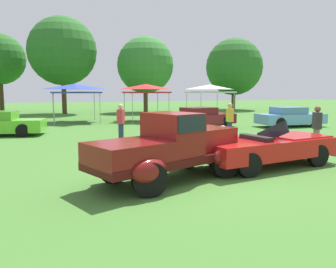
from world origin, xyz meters
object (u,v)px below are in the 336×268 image
canopy_tent_left_field (75,88)px  spectator_near_truck (317,127)px  neighbor_convertible (268,147)px  show_car_skyblue (290,117)px  canopy_tent_right_field (210,88)px  feature_pickup_truck (170,146)px  spectator_between_cars (230,120)px  spectator_by_row (121,122)px  canopy_tent_center_field (146,88)px  show_car_burgundy (201,118)px

canopy_tent_left_field → spectator_near_truck: bearing=-64.3°
neighbor_convertible → show_car_skyblue: bearing=48.4°
neighbor_convertible → canopy_tent_right_field: (6.24, 16.72, 1.84)m
feature_pickup_truck → canopy_tent_right_field: bearing=61.1°
spectator_between_cars → spectator_by_row: (-4.78, 0.72, 0.00)m
feature_pickup_truck → neighbor_convertible: bearing=10.3°
spectator_between_cars → canopy_tent_center_field: canopy_tent_center_field is taller
spectator_between_cars → canopy_tent_center_field: (-0.85, 10.85, 1.51)m
show_car_burgundy → canopy_tent_left_field: size_ratio=1.37×
show_car_burgundy → neighbor_convertible: bearing=-104.0°
spectator_by_row → canopy_tent_left_field: 11.09m
neighbor_convertible → spectator_near_truck: spectator_near_truck is taller
feature_pickup_truck → canopy_tent_right_field: size_ratio=1.40×
feature_pickup_truck → spectator_between_cars: feature_pickup_truck is taller
show_car_skyblue → spectator_between_cars: spectator_between_cars is taller
feature_pickup_truck → canopy_tent_left_field: 17.34m
feature_pickup_truck → show_car_skyblue: feature_pickup_truck is taller
show_car_skyblue → canopy_tent_right_field: (-1.81, 7.67, 1.82)m
neighbor_convertible → show_car_skyblue: 12.11m
spectator_between_cars → canopy_tent_left_field: canopy_tent_left_field is taller
show_car_burgundy → spectator_between_cars: 5.68m
show_car_skyblue → neighbor_convertible: bearing=-131.6°
spectator_between_cars → spectator_by_row: size_ratio=1.00×
canopy_tent_left_field → canopy_tent_right_field: (10.56, 0.09, -0.00)m
canopy_tent_left_field → spectator_by_row: bearing=-84.7°
neighbor_convertible → show_car_skyblue: neighbor_convertible is taller
show_car_skyblue → canopy_tent_left_field: canopy_tent_left_field is taller
spectator_between_cars → canopy_tent_left_field: (-5.80, 11.66, 1.51)m
spectator_between_cars → canopy_tent_center_field: 10.98m
canopy_tent_center_field → show_car_skyblue: bearing=-42.4°
show_car_skyblue → canopy_tent_center_field: size_ratio=1.45×
spectator_near_truck → spectator_by_row: 7.66m
spectator_between_cars → canopy_tent_right_field: 12.77m
neighbor_convertible → spectator_near_truck: bearing=24.3°
canopy_tent_center_field → feature_pickup_truck: bearing=-103.5°
canopy_tent_right_field → neighbor_convertible: bearing=-110.5°
show_car_burgundy → spectator_between_cars: (-1.14, -5.56, 0.31)m
feature_pickup_truck → show_car_skyblue: (11.38, 9.66, -0.26)m
feature_pickup_truck → canopy_tent_center_field: size_ratio=1.50×
neighbor_convertible → canopy_tent_center_field: (0.62, 15.81, 1.84)m
feature_pickup_truck → spectator_near_truck: (6.36, 1.97, 0.05)m
canopy_tent_left_field → canopy_tent_right_field: 10.56m
show_car_burgundy → spectator_by_row: spectator_by_row is taller
show_car_skyblue → spectator_by_row: size_ratio=2.52×
neighbor_convertible → spectator_between_cars: 5.19m
show_car_burgundy → canopy_tent_right_field: 7.40m
spectator_between_cars → canopy_tent_right_field: size_ratio=0.53×
spectator_near_truck → canopy_tent_center_field: size_ratio=0.57×
spectator_near_truck → canopy_tent_left_field: size_ratio=0.51×
canopy_tent_left_field → canopy_tent_center_field: 5.01m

